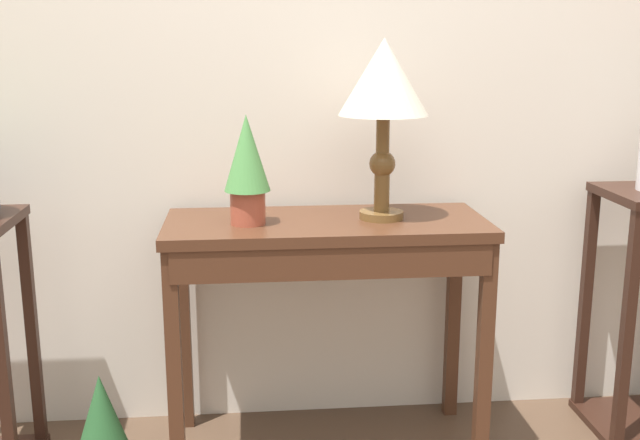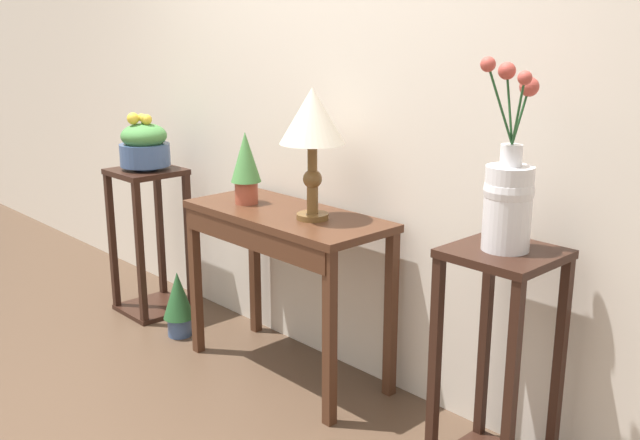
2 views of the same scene
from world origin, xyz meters
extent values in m
cube|color=beige|center=(0.00, 1.45, 1.40)|extent=(9.00, 0.10, 2.80)
cube|color=#472819|center=(0.01, 1.15, 0.78)|extent=(1.03, 0.44, 0.03)
cube|color=#472819|center=(0.01, 0.95, 0.71)|extent=(0.96, 0.03, 0.10)
cube|color=#472819|center=(-0.47, 0.96, 0.38)|extent=(0.05, 0.04, 0.76)
cube|color=#472819|center=(0.49, 0.96, 0.38)|extent=(0.04, 0.04, 0.76)
cube|color=#472819|center=(-0.47, 1.33, 0.38)|extent=(0.05, 0.04, 0.76)
cube|color=#472819|center=(0.49, 1.33, 0.38)|extent=(0.04, 0.04, 0.76)
cylinder|color=brown|center=(0.18, 1.15, 0.81)|extent=(0.14, 0.14, 0.02)
cylinder|color=brown|center=(0.18, 1.15, 0.90)|extent=(0.05, 0.05, 0.15)
sphere|color=brown|center=(0.18, 1.15, 0.98)|extent=(0.08, 0.08, 0.08)
cylinder|color=brown|center=(0.18, 1.15, 1.05)|extent=(0.04, 0.04, 0.15)
cone|color=beige|center=(0.18, 1.15, 1.25)|extent=(0.28, 0.28, 0.24)
cylinder|color=#9E4733|center=(-0.24, 1.11, 0.85)|extent=(0.11, 0.11, 0.11)
cone|color=#478442|center=(-0.24, 1.11, 1.02)|extent=(0.14, 0.14, 0.24)
cube|color=black|center=(-1.12, 1.09, 0.83)|extent=(0.36, 0.36, 0.03)
cube|color=black|center=(-1.12, 1.09, 0.01)|extent=(0.36, 0.36, 0.03)
cube|color=black|center=(-1.28, 0.93, 0.42)|extent=(0.04, 0.03, 0.78)
cube|color=black|center=(-0.97, 0.93, 0.42)|extent=(0.03, 0.03, 0.78)
cube|color=black|center=(-1.28, 1.24, 0.42)|extent=(0.04, 0.04, 0.78)
cube|color=black|center=(-0.97, 1.24, 0.42)|extent=(0.03, 0.04, 0.78)
cylinder|color=#3D5684|center=(-1.12, 1.09, 0.85)|extent=(0.12, 0.12, 0.02)
cylinder|color=#3D5684|center=(-1.12, 1.09, 0.92)|extent=(0.28, 0.28, 0.12)
ellipsoid|color=#478442|center=(-1.12, 1.09, 1.03)|extent=(0.25, 0.25, 0.14)
cylinder|color=#478442|center=(-1.13, 1.06, 1.06)|extent=(0.02, 0.06, 0.15)
sphere|color=gold|center=(-1.13, 1.03, 1.13)|extent=(0.07, 0.07, 0.07)
cylinder|color=#478442|center=(-1.11, 1.08, 1.06)|extent=(0.03, 0.02, 0.14)
sphere|color=gold|center=(-1.10, 1.08, 1.13)|extent=(0.05, 0.05, 0.05)
cylinder|color=#478442|center=(-1.12, 1.08, 1.06)|extent=(0.02, 0.02, 0.15)
sphere|color=gold|center=(-1.11, 1.07, 1.13)|extent=(0.04, 0.04, 0.04)
cylinder|color=#478442|center=(-1.11, 1.09, 1.05)|extent=(0.04, 0.01, 0.14)
sphere|color=gold|center=(-1.09, 1.09, 1.12)|extent=(0.06, 0.06, 0.06)
cube|color=black|center=(1.13, 1.17, 0.85)|extent=(0.36, 0.36, 0.03)
cube|color=black|center=(0.98, 1.01, 0.43)|extent=(0.03, 0.04, 0.81)
cube|color=black|center=(1.29, 1.01, 0.43)|extent=(0.04, 0.04, 0.81)
cube|color=black|center=(0.98, 1.32, 0.43)|extent=(0.03, 0.04, 0.81)
cube|color=black|center=(1.29, 1.32, 0.43)|extent=(0.04, 0.04, 0.81)
cylinder|color=silver|center=(1.13, 1.17, 1.01)|extent=(0.16, 0.16, 0.29)
sphere|color=silver|center=(1.13, 1.17, 1.08)|extent=(0.17, 0.17, 0.17)
cylinder|color=silver|center=(1.13, 1.17, 1.20)|extent=(0.07, 0.07, 0.07)
cylinder|color=#235128|center=(1.17, 1.14, 1.34)|extent=(0.08, 0.07, 0.23)
sphere|color=#B7473D|center=(1.20, 1.11, 1.45)|extent=(0.05, 0.05, 0.05)
cylinder|color=#235128|center=(1.11, 1.17, 1.35)|extent=(0.05, 0.02, 0.24)
sphere|color=#B7473D|center=(1.09, 1.18, 1.47)|extent=(0.06, 0.06, 0.06)
cylinder|color=#235128|center=(1.15, 1.19, 1.33)|extent=(0.03, 0.05, 0.19)
sphere|color=#B7473D|center=(1.16, 1.21, 1.42)|extent=(0.06, 0.06, 0.06)
cylinder|color=#235128|center=(1.10, 1.13, 1.36)|extent=(0.07, 0.09, 0.26)
sphere|color=#B7473D|center=(1.07, 1.09, 1.49)|extent=(0.05, 0.05, 0.05)
cylinder|color=#3D5684|center=(-0.71, 0.99, 0.05)|extent=(0.13, 0.13, 0.11)
cone|color=#235128|center=(-0.71, 0.99, 0.23)|extent=(0.16, 0.16, 0.25)
camera|label=1|loc=(-0.24, -1.23, 1.35)|focal=42.99mm
camera|label=2|loc=(2.41, -0.91, 1.60)|focal=40.32mm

